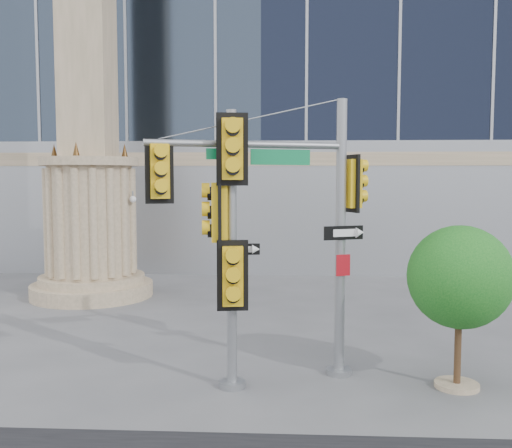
{
  "coord_description": "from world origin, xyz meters",
  "views": [
    {
      "loc": [
        1.14,
        -11.41,
        4.36
      ],
      "look_at": [
        0.43,
        2.0,
        3.27
      ],
      "focal_mm": 40.0,
      "sensor_mm": 36.0,
      "label": 1
    }
  ],
  "objects": [
    {
      "name": "secondary_signal_pole",
      "position": [
        -0.01,
        -0.01,
        3.36
      ],
      "size": [
        1.03,
        0.75,
        5.73
      ],
      "rotation": [
        0.0,
        0.0,
        0.15
      ],
      "color": "slate",
      "rests_on": "ground"
    },
    {
      "name": "ground",
      "position": [
        0.0,
        0.0,
        0.0
      ],
      "size": [
        120.0,
        120.0,
        0.0
      ],
      "primitive_type": "plane",
      "color": "#545456",
      "rests_on": "ground"
    },
    {
      "name": "street_tree",
      "position": [
        4.75,
        0.38,
        2.24
      ],
      "size": [
        2.18,
        2.13,
        3.4
      ],
      "color": "gray",
      "rests_on": "ground"
    },
    {
      "name": "main_signal_pole",
      "position": [
        1.31,
        0.65,
        3.75
      ],
      "size": [
        4.47,
        2.08,
        6.05
      ],
      "rotation": [
        0.0,
        0.0,
        0.37
      ],
      "color": "slate",
      "rests_on": "ground"
    },
    {
      "name": "monument",
      "position": [
        -6.0,
        9.0,
        5.52
      ],
      "size": [
        4.4,
        4.4,
        16.6
      ],
      "color": "gray",
      "rests_on": "ground"
    }
  ]
}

